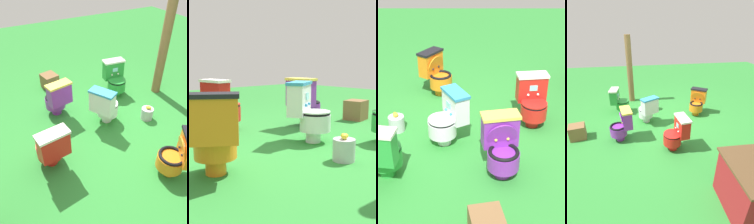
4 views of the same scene
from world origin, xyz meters
TOP-DOWN VIEW (x-y plane):
  - ground at (0.00, 0.00)m, footprint 14.00×14.00m
  - toilet_purple at (0.93, 0.52)m, footprint 0.56×0.48m
  - toilet_orange at (-1.13, -0.41)m, footprint 0.61×0.63m
  - toilet_red at (-0.17, 1.04)m, footprint 0.53×0.46m
  - toilet_white at (0.31, -0.13)m, footprint 0.59×0.63m
  - small_crate at (1.95, 0.32)m, footprint 0.39×0.36m
  - lemon_bucket at (0.03, -0.87)m, footprint 0.22×0.22m

SIDE VIEW (x-z plane):
  - ground at x=0.00m, z-range 0.00..0.00m
  - lemon_bucket at x=0.03m, z-range -0.02..0.26m
  - small_crate at x=1.95m, z-range 0.00..0.33m
  - toilet_red at x=-0.17m, z-range 0.01..0.73m
  - toilet_white at x=0.31m, z-range 0.01..0.73m
  - toilet_purple at x=0.93m, z-range 0.01..0.74m
  - toilet_orange at x=-1.13m, z-range 0.01..0.74m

